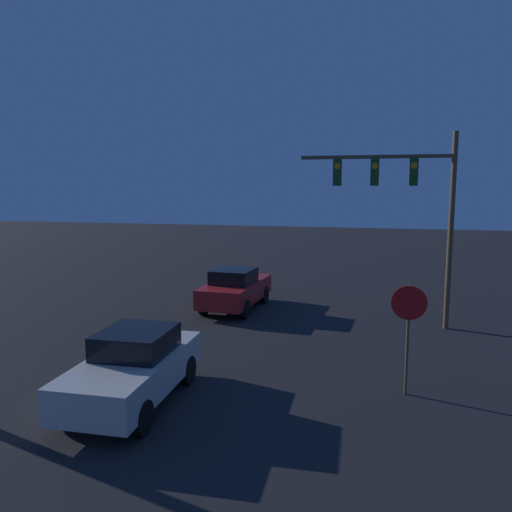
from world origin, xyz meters
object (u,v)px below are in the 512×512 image
at_px(traffic_signal_mast, 407,195).
at_px(stop_sign, 408,318).
at_px(car_far, 235,289).
at_px(car_near, 134,367).

height_order(traffic_signal_mast, stop_sign, traffic_signal_mast).
relative_size(car_far, traffic_signal_mast, 0.65).
bearing_deg(stop_sign, traffic_signal_mast, 88.76).
xyz_separation_m(car_near, traffic_signal_mast, (5.99, 7.86, 3.66)).
bearing_deg(stop_sign, car_far, 131.78).
bearing_deg(car_near, car_far, -90.44).
xyz_separation_m(traffic_signal_mast, stop_sign, (-0.13, -5.96, -2.66)).
bearing_deg(car_near, traffic_signal_mast, -129.32).
bearing_deg(stop_sign, car_near, -162.05).
distance_m(car_near, stop_sign, 6.24).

